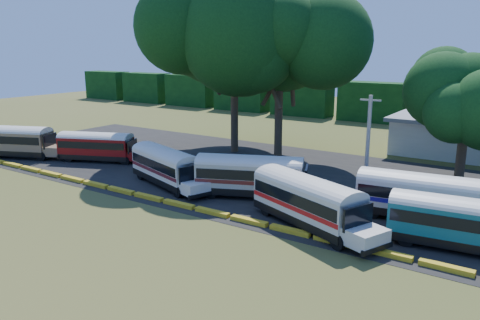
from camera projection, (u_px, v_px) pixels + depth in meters
The scene contains 15 objects.
ground at pixel (154, 206), 33.67m from camera, with size 160.00×160.00×0.00m, color #3E4A18.
asphalt_strip at pixel (254, 172), 42.85m from camera, with size 64.00×24.00×0.02m, color black.
curb at pixel (163, 201), 34.45m from camera, with size 53.70×0.45×0.30m.
treeline_backdrop at pixel (372, 102), 71.82m from camera, with size 130.00×4.00×6.00m.
bus_beige at pixel (14, 139), 48.28m from camera, with size 10.18×6.13×3.29m.
bus_red at pixel (98, 145), 46.59m from camera, with size 9.11×5.45×2.95m.
bus_cream_west at pixel (167, 165), 38.42m from camera, with size 9.69×5.27×3.11m.
bus_cream_east at pixel (252, 174), 35.38m from camera, with size 10.02×6.02×3.24m.
bus_white_red at pixel (309, 199), 29.44m from camera, with size 10.06×6.02×3.25m.
bus_white_blue at pixel (423, 195), 30.46m from camera, with size 9.91×3.54×3.19m.
bus_teal at pixel (464, 221), 26.04m from camera, with size 9.40×3.26×3.03m.
tree_west at pixel (234, 24), 48.28m from camera, with size 15.88×15.88×19.33m.
tree_center at pixel (280, 40), 45.48m from camera, with size 11.77×11.77×16.19m.
tree_east at pixel (468, 91), 38.68m from camera, with size 8.55×8.55×10.78m.
utility_pole at pixel (368, 143), 36.00m from camera, with size 1.60×0.30×7.66m.
Camera 1 is at (22.86, -23.17, 11.14)m, focal length 35.00 mm.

